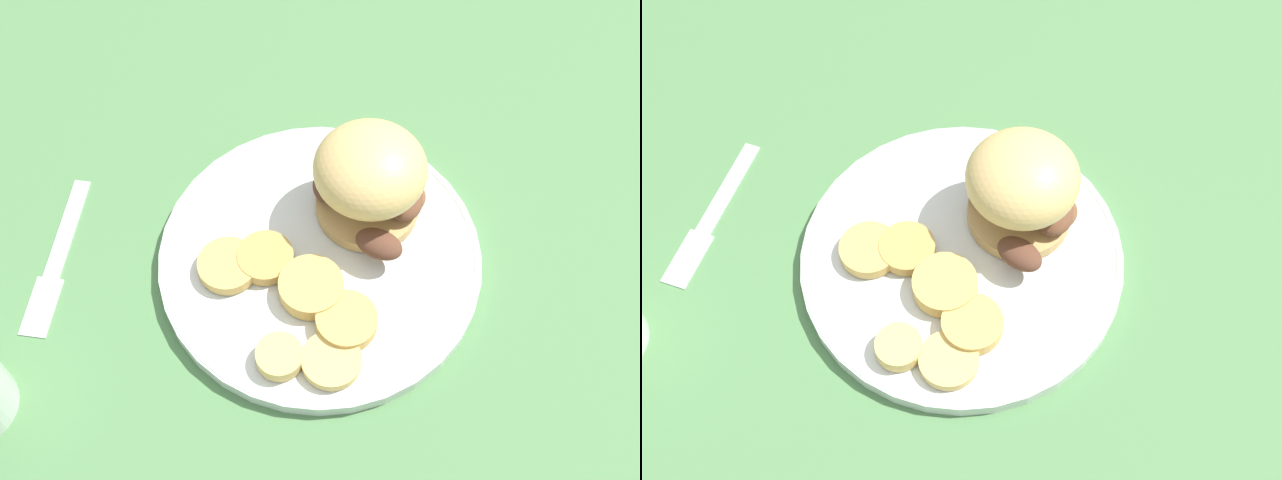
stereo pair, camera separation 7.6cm
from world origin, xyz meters
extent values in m
plane|color=#4C7A47|center=(0.00, 0.00, 0.00)|extent=(4.00, 4.00, 0.00)
cylinder|color=silver|center=(0.00, 0.00, 0.01)|extent=(0.28, 0.28, 0.01)
torus|color=silver|center=(0.00, 0.00, 0.01)|extent=(0.28, 0.28, 0.01)
cylinder|color=tan|center=(-0.03, -0.06, 0.02)|extent=(0.09, 0.09, 0.01)
ellipsoid|color=#563323|center=(0.00, -0.06, 0.04)|extent=(0.05, 0.05, 0.02)
ellipsoid|color=brown|center=(-0.06, -0.06, 0.04)|extent=(0.04, 0.04, 0.01)
ellipsoid|color=#563323|center=(-0.05, -0.06, 0.04)|extent=(0.04, 0.04, 0.01)
ellipsoid|color=#563323|center=(-0.05, -0.01, 0.04)|extent=(0.05, 0.04, 0.02)
ellipsoid|color=brown|center=(-0.06, -0.06, 0.04)|extent=(0.06, 0.06, 0.02)
ellipsoid|color=#DBB26B|center=(-0.03, -0.06, 0.08)|extent=(0.10, 0.10, 0.06)
cylinder|color=tan|center=(-0.04, 0.06, 0.02)|extent=(0.05, 0.05, 0.01)
cylinder|color=#DBB766|center=(-0.03, 0.10, 0.02)|extent=(0.05, 0.05, 0.01)
cylinder|color=#DBB766|center=(0.01, 0.10, 0.02)|extent=(0.04, 0.04, 0.01)
cylinder|color=tan|center=(0.00, 0.04, 0.02)|extent=(0.06, 0.06, 0.02)
cylinder|color=tan|center=(0.04, 0.02, 0.02)|extent=(0.05, 0.05, 0.01)
cylinder|color=tan|center=(0.07, 0.03, 0.02)|extent=(0.05, 0.05, 0.01)
cube|color=silver|center=(0.23, 0.01, 0.00)|extent=(0.02, 0.10, 0.00)
cube|color=silver|center=(0.23, 0.09, 0.00)|extent=(0.03, 0.06, 0.00)
camera|label=1|loc=(-0.08, 0.38, 0.69)|focal=50.00mm
camera|label=2|loc=(-0.15, 0.36, 0.69)|focal=50.00mm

